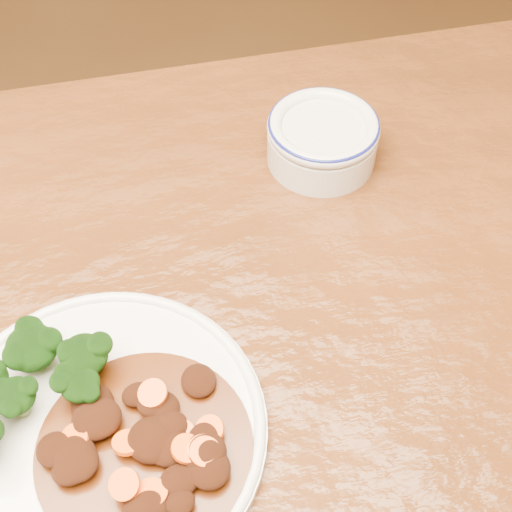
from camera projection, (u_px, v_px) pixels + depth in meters
name	position (u px, v px, depth m)	size (l,w,h in m)	color
dining_table	(65.00, 465.00, 0.65)	(1.61, 1.10, 0.75)	#55290F
dinner_plate	(101.00, 431.00, 0.58)	(0.27, 0.27, 0.02)	silver
broccoli_florets	(23.00, 382.00, 0.57)	(0.13, 0.10, 0.05)	#7C9A4F
mince_stew	(142.00, 444.00, 0.56)	(0.17, 0.17, 0.03)	#4D2008
dip_bowl	(322.00, 138.00, 0.76)	(0.12, 0.12, 0.05)	beige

